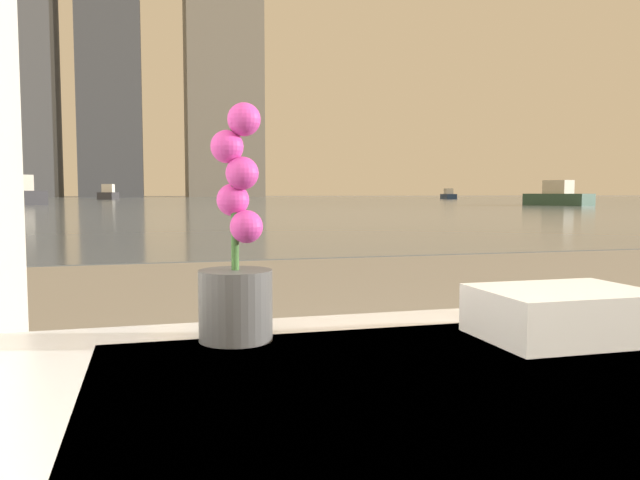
{
  "coord_description": "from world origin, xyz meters",
  "views": [
    {
      "loc": [
        -0.74,
        -0.01,
        0.77
      ],
      "look_at": [
        -0.14,
        2.19,
        0.6
      ],
      "focal_mm": 35.0,
      "sensor_mm": 36.0,
      "label": 1
    }
  ],
  "objects": [
    {
      "name": "harbor_boat_0",
      "position": [
        -5.24,
        75.31,
        0.62
      ],
      "size": [
        2.17,
        4.81,
        1.74
      ],
      "color": "#2D2D33",
      "rests_on": "harbor_water"
    },
    {
      "name": "harbor_boat_2",
      "position": [
        34.83,
        69.94,
        0.47
      ],
      "size": [
        1.87,
        3.63,
        1.3
      ],
      "color": "navy",
      "rests_on": "harbor_water"
    },
    {
      "name": "potted_orchid",
      "position": [
        -0.61,
        0.97,
        0.66
      ],
      "size": [
        0.12,
        0.12,
        0.37
      ],
      "color": "#4C4C4C",
      "rests_on": "bathtub"
    },
    {
      "name": "skyline_tower_1",
      "position": [
        -18.88,
        118.0,
        31.9
      ],
      "size": [
        6.52,
        7.08,
        63.8
      ],
      "color": "slate",
      "rests_on": "ground_plane"
    },
    {
      "name": "towel_stack",
      "position": [
        -0.1,
        0.84,
        0.58
      ],
      "size": [
        0.26,
        0.2,
        0.08
      ],
      "color": "white",
      "rests_on": "bathtub"
    },
    {
      "name": "harbor_boat_4",
      "position": [
        23.01,
        32.45,
        0.54
      ],
      "size": [
        2.66,
        4.27,
        1.52
      ],
      "color": "#335647",
      "rests_on": "harbor_water"
    },
    {
      "name": "harbor_boat_3",
      "position": [
        -8.84,
        43.79,
        0.68
      ],
      "size": [
        4.04,
        5.27,
        1.9
      ],
      "color": "#2D2D33",
      "rests_on": "harbor_water"
    },
    {
      "name": "harbor_water",
      "position": [
        0.0,
        62.0,
        0.01
      ],
      "size": [
        180.0,
        110.0,
        0.01
      ],
      "color": "slate",
      "rests_on": "ground_plane"
    },
    {
      "name": "skyline_tower_3",
      "position": [
        12.89,
        118.0,
        35.34
      ],
      "size": [
        13.67,
        11.49,
        70.68
      ],
      "color": "gray",
      "rests_on": "ground_plane"
    }
  ]
}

